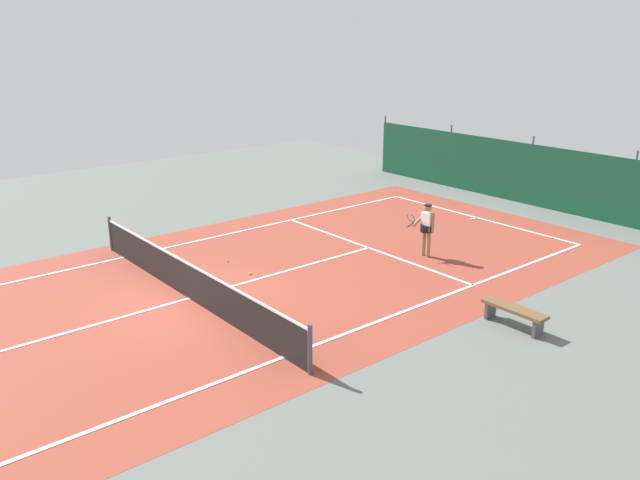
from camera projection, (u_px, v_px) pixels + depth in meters
ground_plane at (190, 299)px, 16.76m from camera, size 36.00×36.00×0.00m
court_surface at (190, 298)px, 16.76m from camera, size 11.02×26.60×0.01m
tennis_net at (188, 280)px, 16.61m from camera, size 10.12×0.10×1.10m
back_fence at (535, 186)px, 25.97m from camera, size 16.30×0.98×2.70m
tennis_player at (427, 226)px, 19.61m from camera, size 0.72×0.75×1.64m
tennis_ball_near_player at (250, 273)px, 18.39m from camera, size 0.07×0.07×0.07m
tennis_ball_midcourt at (228, 261)px, 19.40m from camera, size 0.07×0.07×0.07m
parked_car at (527, 168)px, 28.38m from camera, size 2.10×4.24×1.68m
courtside_bench at (514, 312)px, 15.07m from camera, size 1.60×0.40×0.49m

